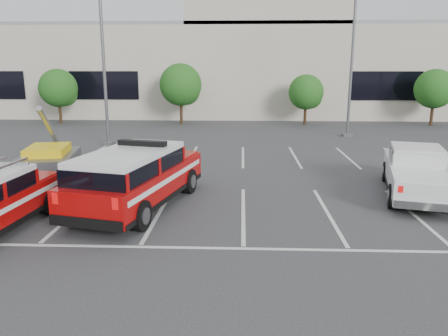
{
  "coord_description": "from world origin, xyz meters",
  "views": [
    {
      "loc": [
        -0.07,
        -13.33,
        4.58
      ],
      "look_at": [
        -0.69,
        1.8,
        1.05
      ],
      "focal_mm": 35.0,
      "sensor_mm": 36.0,
      "label": 1
    }
  ],
  "objects_px": {
    "convention_building": "(245,65)",
    "tree_right": "(435,90)",
    "tree_mid_left": "(182,86)",
    "tree_mid_right": "(307,93)",
    "light_pole_mid": "(352,57)",
    "fire_chief_suv": "(137,182)",
    "white_pickup": "(416,177)",
    "tree_left": "(60,89)",
    "utility_rig": "(46,164)",
    "light_pole_left": "(103,56)"
  },
  "relations": [
    {
      "from": "tree_right",
      "to": "fire_chief_suv",
      "type": "height_order",
      "value": "tree_right"
    },
    {
      "from": "tree_mid_left",
      "to": "tree_mid_right",
      "type": "height_order",
      "value": "tree_mid_left"
    },
    {
      "from": "convention_building",
      "to": "light_pole_mid",
      "type": "distance_m",
      "value": 17.27
    },
    {
      "from": "utility_rig",
      "to": "light_pole_mid",
      "type": "bearing_deg",
      "value": 27.49
    },
    {
      "from": "tree_mid_right",
      "to": "fire_chief_suv",
      "type": "relative_size",
      "value": 0.61
    },
    {
      "from": "fire_chief_suv",
      "to": "tree_left",
      "type": "bearing_deg",
      "value": 131.18
    },
    {
      "from": "fire_chief_suv",
      "to": "tree_right",
      "type": "bearing_deg",
      "value": 62.79
    },
    {
      "from": "convention_building",
      "to": "utility_rig",
      "type": "height_order",
      "value": "convention_building"
    },
    {
      "from": "convention_building",
      "to": "tree_left",
      "type": "distance_m",
      "value": 18.11
    },
    {
      "from": "fire_chief_suv",
      "to": "tree_mid_right",
      "type": "bearing_deg",
      "value": 81.79
    },
    {
      "from": "light_pole_mid",
      "to": "utility_rig",
      "type": "height_order",
      "value": "light_pole_mid"
    },
    {
      "from": "light_pole_left",
      "to": "utility_rig",
      "type": "relative_size",
      "value": 2.58
    },
    {
      "from": "convention_building",
      "to": "tree_mid_right",
      "type": "bearing_deg",
      "value": -63.43
    },
    {
      "from": "light_pole_mid",
      "to": "white_pickup",
      "type": "relative_size",
      "value": 1.73
    },
    {
      "from": "tree_mid_left",
      "to": "tree_mid_right",
      "type": "xyz_separation_m",
      "value": [
        10.0,
        -0.0,
        -0.54
      ]
    },
    {
      "from": "light_pole_mid",
      "to": "white_pickup",
      "type": "xyz_separation_m",
      "value": [
        -0.74,
        -13.74,
        -4.5
      ]
    },
    {
      "from": "tree_mid_left",
      "to": "light_pole_left",
      "type": "height_order",
      "value": "light_pole_left"
    },
    {
      "from": "tree_left",
      "to": "light_pole_mid",
      "type": "height_order",
      "value": "light_pole_mid"
    },
    {
      "from": "tree_mid_left",
      "to": "white_pickup",
      "type": "height_order",
      "value": "tree_mid_left"
    },
    {
      "from": "tree_left",
      "to": "fire_chief_suv",
      "type": "xyz_separation_m",
      "value": [
        11.41,
        -21.67,
        -1.88
      ]
    },
    {
      "from": "convention_building",
      "to": "tree_right",
      "type": "relative_size",
      "value": 13.58
    },
    {
      "from": "tree_mid_left",
      "to": "convention_building",
      "type": "bearing_deg",
      "value": 62.6
    },
    {
      "from": "tree_right",
      "to": "light_pole_mid",
      "type": "distance_m",
      "value": 10.38
    },
    {
      "from": "fire_chief_suv",
      "to": "white_pickup",
      "type": "height_order",
      "value": "fire_chief_suv"
    },
    {
      "from": "white_pickup",
      "to": "utility_rig",
      "type": "relative_size",
      "value": 1.49
    },
    {
      "from": "fire_chief_suv",
      "to": "tree_mid_left",
      "type": "bearing_deg",
      "value": 107.13
    },
    {
      "from": "fire_chief_suv",
      "to": "utility_rig",
      "type": "relative_size",
      "value": 1.65
    },
    {
      "from": "convention_building",
      "to": "tree_right",
      "type": "distance_m",
      "value": 17.96
    },
    {
      "from": "convention_building",
      "to": "white_pickup",
      "type": "height_order",
      "value": "convention_building"
    },
    {
      "from": "tree_left",
      "to": "white_pickup",
      "type": "relative_size",
      "value": 0.74
    },
    {
      "from": "convention_building",
      "to": "light_pole_left",
      "type": "relative_size",
      "value": 5.86
    },
    {
      "from": "convention_building",
      "to": "tree_mid_left",
      "type": "relative_size",
      "value": 12.38
    },
    {
      "from": "tree_mid_left",
      "to": "white_pickup",
      "type": "xyz_separation_m",
      "value": [
        11.17,
        -19.79,
        -2.35
      ]
    },
    {
      "from": "light_pole_left",
      "to": "utility_rig",
      "type": "distance_m",
      "value": 9.2
    },
    {
      "from": "tree_mid_left",
      "to": "tree_right",
      "type": "relative_size",
      "value": 1.1
    },
    {
      "from": "tree_right",
      "to": "white_pickup",
      "type": "xyz_separation_m",
      "value": [
        -8.83,
        -19.79,
        -2.08
      ]
    },
    {
      "from": "tree_left",
      "to": "tree_mid_right",
      "type": "height_order",
      "value": "tree_left"
    },
    {
      "from": "tree_mid_right",
      "to": "fire_chief_suv",
      "type": "distance_m",
      "value": 23.37
    },
    {
      "from": "utility_rig",
      "to": "convention_building",
      "type": "bearing_deg",
      "value": 62.49
    },
    {
      "from": "tree_right",
      "to": "utility_rig",
      "type": "bearing_deg",
      "value": -142.27
    },
    {
      "from": "tree_right",
      "to": "convention_building",
      "type": "bearing_deg",
      "value": 146.63
    },
    {
      "from": "light_pole_mid",
      "to": "fire_chief_suv",
      "type": "relative_size",
      "value": 1.56
    },
    {
      "from": "light_pole_left",
      "to": "tree_mid_right",
      "type": "bearing_deg",
      "value": 37.5
    },
    {
      "from": "convention_building",
      "to": "light_pole_mid",
      "type": "bearing_deg",
      "value": -66.74
    },
    {
      "from": "convention_building",
      "to": "tree_right",
      "type": "height_order",
      "value": "convention_building"
    },
    {
      "from": "light_pole_left",
      "to": "fire_chief_suv",
      "type": "height_order",
      "value": "light_pole_left"
    },
    {
      "from": "tree_mid_right",
      "to": "utility_rig",
      "type": "relative_size",
      "value": 1.0
    },
    {
      "from": "tree_left",
      "to": "tree_mid_right",
      "type": "bearing_deg",
      "value": -0.0
    },
    {
      "from": "convention_building",
      "to": "tree_mid_left",
      "type": "bearing_deg",
      "value": -117.4
    },
    {
      "from": "fire_chief_suv",
      "to": "white_pickup",
      "type": "distance_m",
      "value": 9.95
    }
  ]
}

